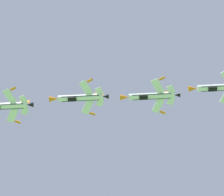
# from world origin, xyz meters

# --- Properties ---
(fighter_jet_lead) EXTENTS (14.47, 11.09, 4.41)m
(fighter_jet_lead) POSITION_xyz_m (-62.97, 41.24, 96.15)
(fighter_jet_lead) COLOR white
(fighter_jet_left_wing) EXTENTS (14.47, 11.05, 4.54)m
(fighter_jet_left_wing) POSITION_xyz_m (-45.91, 51.41, 98.62)
(fighter_jet_left_wing) COLOR white
(fighter_jet_right_wing) EXTENTS (14.47, 11.03, 4.62)m
(fighter_jet_right_wing) POSITION_xyz_m (-29.73, 61.12, 98.19)
(fighter_jet_right_wing) COLOR white
(fighter_jet_left_outer) EXTENTS (14.47, 11.14, 4.38)m
(fighter_jet_left_outer) POSITION_xyz_m (-13.41, 69.01, 98.67)
(fighter_jet_left_outer) COLOR white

